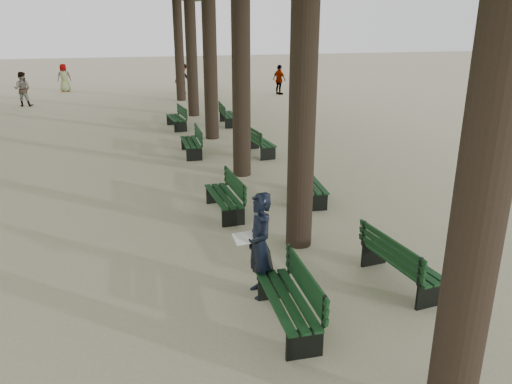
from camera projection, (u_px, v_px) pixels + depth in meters
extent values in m
plane|color=tan|center=(269.00, 341.00, 7.11)|extent=(120.00, 120.00, 0.00)
cylinder|color=#33261C|center=(498.00, 90.00, 4.42)|extent=(0.52, 0.52, 7.50)
cylinder|color=#33261C|center=(304.00, 54.00, 8.99)|extent=(0.52, 0.52, 7.50)
cylinder|color=#33261C|center=(241.00, 43.00, 13.56)|extent=(0.52, 0.52, 7.50)
cylinder|color=#33261C|center=(209.00, 37.00, 18.13)|extent=(0.52, 0.52, 7.50)
cylinder|color=#33261C|center=(191.00, 34.00, 22.69)|extent=(0.52, 0.52, 7.50)
cylinder|color=#33261C|center=(178.00, 31.00, 27.26)|extent=(0.52, 0.52, 7.50)
cube|color=black|center=(286.00, 313.00, 7.40)|extent=(0.56, 1.81, 0.45)
cube|color=black|center=(287.00, 299.00, 7.33)|extent=(0.58, 1.81, 0.04)
cube|color=black|center=(305.00, 281.00, 7.30)|extent=(0.08, 1.80, 0.40)
cube|color=black|center=(224.00, 205.00, 11.72)|extent=(0.62, 1.83, 0.45)
cube|color=black|center=(223.00, 196.00, 11.65)|extent=(0.64, 1.83, 0.04)
cube|color=black|center=(235.00, 184.00, 11.64)|extent=(0.14, 1.80, 0.40)
cube|color=black|center=(191.00, 148.00, 16.86)|extent=(0.55, 1.81, 0.45)
cube|color=black|center=(191.00, 142.00, 16.79)|extent=(0.57, 1.81, 0.04)
cube|color=black|center=(198.00, 134.00, 16.77)|extent=(0.07, 1.80, 0.40)
cube|color=black|center=(176.00, 123.00, 21.01)|extent=(0.70, 1.84, 0.45)
cube|color=black|center=(176.00, 118.00, 20.94)|extent=(0.72, 1.85, 0.04)
cube|color=black|center=(182.00, 111.00, 20.95)|extent=(0.22, 1.79, 0.40)
cube|color=black|center=(401.00, 272.00, 8.58)|extent=(0.72, 1.85, 0.45)
cube|color=black|center=(402.00, 261.00, 8.51)|extent=(0.74, 1.85, 0.04)
cube|color=black|center=(390.00, 249.00, 8.32)|extent=(0.24, 1.79, 0.40)
cube|color=black|center=(310.00, 191.00, 12.64)|extent=(0.71, 1.85, 0.45)
cube|color=black|center=(310.00, 183.00, 12.57)|extent=(0.73, 1.85, 0.04)
cube|color=black|center=(299.00, 173.00, 12.44)|extent=(0.23, 1.79, 0.40)
cube|color=black|center=(260.00, 148.00, 16.95)|extent=(0.67, 1.84, 0.45)
cube|color=black|center=(260.00, 141.00, 16.88)|extent=(0.69, 1.84, 0.04)
cube|color=black|center=(252.00, 134.00, 16.70)|extent=(0.20, 1.80, 0.40)
cube|color=black|center=(229.00, 120.00, 21.74)|extent=(0.60, 1.82, 0.45)
cube|color=black|center=(228.00, 115.00, 21.66)|extent=(0.62, 1.82, 0.04)
cube|color=black|center=(222.00, 109.00, 21.52)|extent=(0.12, 1.80, 0.40)
imported|color=black|center=(260.00, 245.00, 8.05)|extent=(0.40, 0.73, 1.79)
cube|color=white|center=(244.00, 238.00, 7.94)|extent=(0.37, 0.29, 0.12)
imported|color=#262628|center=(279.00, 80.00, 30.38)|extent=(0.78, 1.09, 1.78)
imported|color=#262628|center=(64.00, 78.00, 31.62)|extent=(0.90, 0.49, 1.74)
imported|color=#262628|center=(183.00, 78.00, 30.94)|extent=(1.16, 1.03, 1.84)
imported|color=#262628|center=(23.00, 89.00, 26.26)|extent=(0.92, 0.52, 1.79)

